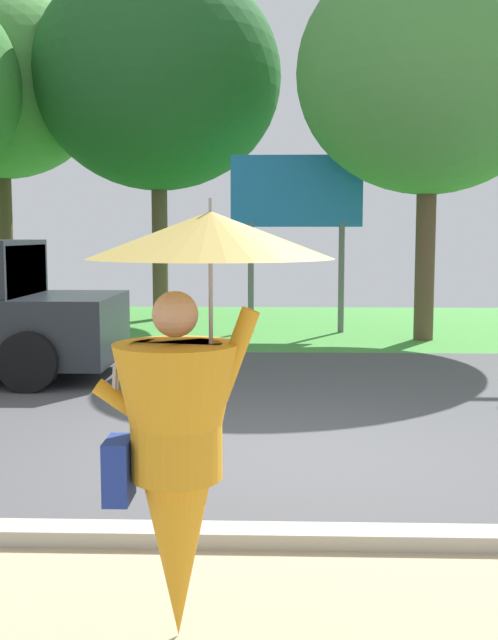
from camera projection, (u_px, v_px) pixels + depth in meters
The scene contains 6 objects.
ground_plane at pixel (271, 393), 9.87m from camera, with size 40.00×22.00×0.20m.
monk_pedestrian at pixel (186, 403), 3.69m from camera, with size 1.16×1.16×2.13m.
roadside_billboard at pixel (296, 204), 15.29m from camera, with size 2.60×0.12×3.50m.
tree_center_back at pixel (158, 78), 17.41m from camera, with size 5.54×5.54×7.98m.
tree_right_mid at pixel (0, 85), 18.32m from camera, with size 4.88×4.88×7.70m.
tree_right_far at pixel (430, 73), 13.92m from camera, with size 4.79×4.79×7.03m.
Camera 1 is at (0.04, -6.76, 1.97)m, focal length 43.58 mm.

